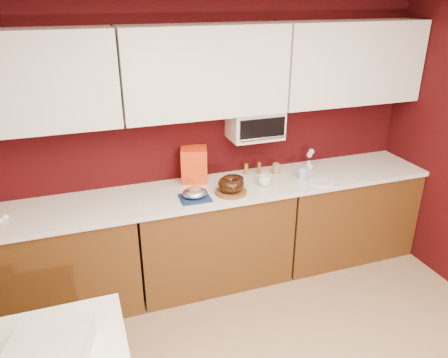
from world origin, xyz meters
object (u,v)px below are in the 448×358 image
at_px(toaster_oven, 255,124).
at_px(pandoro_box, 194,165).
at_px(foil_ham_nest, 195,193).
at_px(flower_vase, 309,165).
at_px(newspaper_stack, 51,346).
at_px(blue_jar, 303,173).
at_px(bundt_cake, 231,184).
at_px(coffee_mug, 264,179).

xyz_separation_m(toaster_oven, pandoro_box, (-0.54, 0.05, -0.32)).
xyz_separation_m(foil_ham_nest, pandoro_box, (0.10, 0.36, 0.10)).
bearing_deg(flower_vase, foil_ham_nest, -168.06).
distance_m(flower_vase, newspaper_stack, 2.67).
height_order(blue_jar, newspaper_stack, blue_jar).
relative_size(bundt_cake, flower_vase, 2.05).
height_order(toaster_oven, bundt_cake, toaster_oven).
bearing_deg(bundt_cake, blue_jar, 6.30).
relative_size(foil_ham_nest, newspaper_stack, 0.55).
relative_size(coffee_mug, newspaper_stack, 0.29).
bearing_deg(bundt_cake, coffee_mug, 10.32).
bearing_deg(foil_ham_nest, toaster_oven, 25.83).
xyz_separation_m(coffee_mug, flower_vase, (0.53, 0.18, -0.00)).
height_order(blue_jar, flower_vase, blue_jar).
relative_size(toaster_oven, flower_vase, 4.26).
bearing_deg(toaster_oven, flower_vase, -6.77).
bearing_deg(newspaper_stack, toaster_oven, 41.14).
relative_size(bundt_cake, blue_jar, 1.95).
bearing_deg(toaster_oven, newspaper_stack, -138.86).
distance_m(toaster_oven, newspaper_stack, 2.35).
xyz_separation_m(pandoro_box, newspaper_stack, (-1.18, -1.55, -0.23)).
relative_size(pandoro_box, coffee_mug, 2.81).
bearing_deg(newspaper_stack, pandoro_box, 52.75).
bearing_deg(bundt_cake, toaster_oven, 42.63).
bearing_deg(bundt_cake, newspaper_stack, -139.22).
distance_m(toaster_oven, coffee_mug, 0.49).
bearing_deg(newspaper_stack, coffee_mug, 36.29).
xyz_separation_m(toaster_oven, newspaper_stack, (-1.72, -1.50, -0.56)).
distance_m(toaster_oven, blue_jar, 0.61).
bearing_deg(toaster_oven, blue_jar, -30.59).
xyz_separation_m(bundt_cake, pandoro_box, (-0.21, 0.35, 0.07)).
relative_size(pandoro_box, blue_jar, 2.71).
height_order(foil_ham_nest, blue_jar, blue_jar).
height_order(pandoro_box, flower_vase, pandoro_box).
distance_m(pandoro_box, newspaper_stack, 1.96).
height_order(pandoro_box, coffee_mug, pandoro_box).
distance_m(foil_ham_nest, pandoro_box, 0.38).
xyz_separation_m(coffee_mug, blue_jar, (0.38, 0.02, 0.00)).
xyz_separation_m(coffee_mug, newspaper_stack, (-1.71, -1.26, -0.14)).
distance_m(bundt_cake, coffee_mug, 0.33).
height_order(toaster_oven, pandoro_box, toaster_oven).
height_order(bundt_cake, newspaper_stack, bundt_cake).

